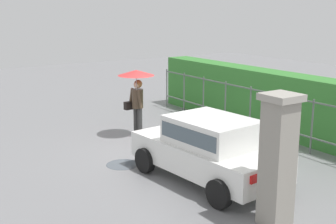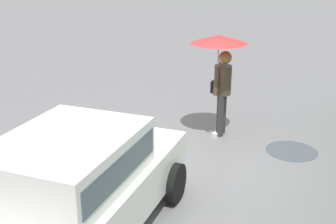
# 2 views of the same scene
# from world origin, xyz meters

# --- Properties ---
(ground_plane) EXTENTS (40.00, 40.00, 0.00)m
(ground_plane) POSITION_xyz_m (0.00, 0.00, 0.00)
(ground_plane) COLOR slate
(car) EXTENTS (3.85, 2.11, 1.48)m
(car) POSITION_xyz_m (2.47, -0.42, 0.80)
(car) COLOR white
(car) RESTS_ON ground
(pedestrian) EXTENTS (1.09, 1.09, 2.04)m
(pedestrian) POSITION_xyz_m (-1.61, 0.03, 1.53)
(pedestrian) COLOR #333333
(pedestrian) RESTS_ON ground
(puddle_near) EXTENTS (0.83, 0.83, 0.00)m
(puddle_near) POSITION_xyz_m (0.46, -1.57, 0.00)
(puddle_near) COLOR #4C545B
(puddle_near) RESTS_ON ground
(puddle_far) EXTENTS (0.96, 0.96, 0.00)m
(puddle_far) POSITION_xyz_m (-1.44, 1.56, 0.00)
(puddle_far) COLOR #4C545B
(puddle_far) RESTS_ON ground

